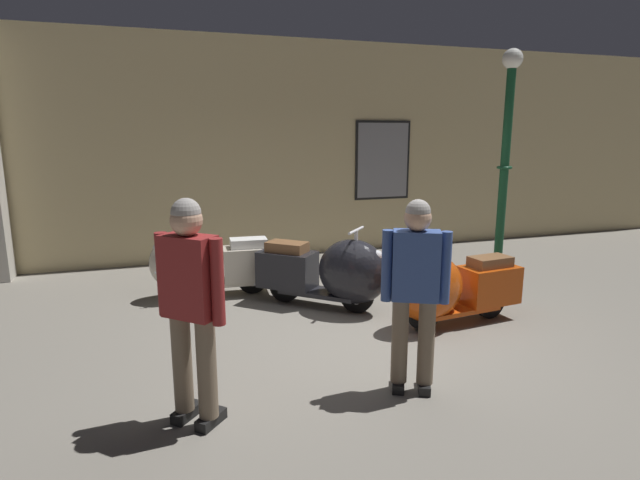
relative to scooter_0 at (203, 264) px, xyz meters
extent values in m
plane|color=slate|center=(1.44, -1.89, -0.44)|extent=(60.00, 60.00, 0.00)
cube|color=#CCB784|center=(1.44, 2.03, 1.36)|extent=(18.00, 0.20, 3.60)
cube|color=black|center=(3.37, 1.92, 1.16)|extent=(1.04, 0.03, 1.39)
cube|color=gray|center=(3.37, 1.90, 1.16)|extent=(0.96, 0.01, 1.31)
cylinder|color=black|center=(-0.30, 0.02, -0.25)|extent=(0.39, 0.10, 0.39)
cylinder|color=silver|center=(-0.30, 0.02, -0.25)|extent=(0.18, 0.11, 0.18)
cylinder|color=black|center=(0.62, -0.04, -0.25)|extent=(0.39, 0.10, 0.39)
cylinder|color=silver|center=(0.62, -0.04, -0.25)|extent=(0.18, 0.11, 0.18)
cube|color=beige|center=(0.16, -0.01, -0.26)|extent=(0.95, 0.41, 0.05)
ellipsoid|color=beige|center=(-0.26, 0.02, 0.03)|extent=(0.85, 0.56, 0.74)
cube|color=beige|center=(0.58, -0.04, -0.03)|extent=(0.69, 0.43, 0.43)
cube|color=silver|center=(0.58, -0.04, 0.24)|extent=(0.49, 0.30, 0.12)
sphere|color=silver|center=(-0.53, 0.04, 0.24)|extent=(0.15, 0.15, 0.15)
cylinder|color=silver|center=(-0.28, 0.02, 0.37)|extent=(0.04, 0.04, 0.27)
cylinder|color=silver|center=(-0.28, 0.02, 0.51)|extent=(0.06, 0.43, 0.03)
cube|color=silver|center=(-0.27, -0.23, -0.02)|extent=(0.66, 0.06, 0.02)
cylinder|color=black|center=(1.66, -1.15, -0.24)|extent=(0.35, 0.33, 0.41)
cylinder|color=silver|center=(1.66, -1.15, -0.24)|extent=(0.20, 0.19, 0.18)
cylinder|color=black|center=(0.94, -0.51, -0.24)|extent=(0.35, 0.33, 0.41)
cylinder|color=silver|center=(0.94, -0.51, -0.24)|extent=(0.20, 0.19, 0.18)
cube|color=black|center=(1.30, -0.83, -0.26)|extent=(0.96, 0.92, 0.05)
ellipsoid|color=black|center=(1.62, -1.12, 0.05)|extent=(0.98, 0.96, 0.77)
cube|color=black|center=(0.97, -0.53, -0.02)|extent=(0.78, 0.76, 0.45)
cube|color=brown|center=(0.97, -0.53, 0.27)|extent=(0.55, 0.54, 0.12)
sphere|color=silver|center=(1.83, -1.31, 0.26)|extent=(0.15, 0.15, 0.15)
cylinder|color=silver|center=(1.64, -1.14, 0.40)|extent=(0.04, 0.04, 0.28)
cylinder|color=silver|center=(1.64, -1.14, 0.55)|extent=(0.32, 0.35, 0.03)
cylinder|color=black|center=(2.14, -1.89, -0.25)|extent=(0.39, 0.12, 0.38)
cylinder|color=silver|center=(2.14, -1.89, -0.25)|extent=(0.18, 0.11, 0.17)
cylinder|color=black|center=(3.04, -1.79, -0.25)|extent=(0.39, 0.12, 0.38)
cylinder|color=silver|center=(3.04, -1.79, -0.25)|extent=(0.18, 0.11, 0.17)
cube|color=#C6470F|center=(2.59, -1.84, -0.27)|extent=(0.94, 0.44, 0.05)
ellipsoid|color=#C6470F|center=(2.18, -1.88, 0.02)|extent=(0.85, 0.58, 0.73)
cube|color=#C6470F|center=(3.00, -1.80, -0.04)|extent=(0.69, 0.45, 0.42)
cube|color=brown|center=(3.00, -1.80, 0.23)|extent=(0.48, 0.32, 0.11)
sphere|color=silver|center=(1.92, -1.91, 0.22)|extent=(0.14, 0.14, 0.14)
cylinder|color=silver|center=(2.16, -1.89, 0.36)|extent=(0.04, 0.04, 0.27)
cylinder|color=silver|center=(2.16, -1.89, 0.49)|extent=(0.08, 0.42, 0.03)
cylinder|color=#144728|center=(3.72, -1.00, -0.35)|extent=(0.28, 0.28, 0.18)
cylinder|color=#144728|center=(3.72, -1.00, 1.08)|extent=(0.11, 0.11, 2.68)
torus|color=#144728|center=(3.72, -1.00, 1.21)|extent=(0.19, 0.19, 0.04)
sphere|color=white|center=(3.72, -1.00, 2.53)|extent=(0.25, 0.25, 0.25)
cube|color=black|center=(-0.24, -3.03, -0.40)|extent=(0.25, 0.26, 0.08)
cylinder|color=#72604C|center=(-0.26, -3.05, 0.05)|extent=(0.14, 0.14, 0.82)
cube|color=black|center=(-0.40, -2.88, -0.40)|extent=(0.25, 0.26, 0.08)
cylinder|color=#72604C|center=(-0.42, -2.90, 0.05)|extent=(0.14, 0.14, 0.82)
cube|color=maroon|center=(-0.34, -2.97, 0.67)|extent=(0.41, 0.41, 0.58)
cylinder|color=maroon|center=(-0.17, -3.13, 0.66)|extent=(0.09, 0.09, 0.60)
cylinder|color=maroon|center=(-0.51, -2.81, 0.66)|extent=(0.09, 0.09, 0.60)
sphere|color=tan|center=(-0.34, -2.97, 1.07)|extent=(0.22, 0.22, 0.22)
sphere|color=gray|center=(-0.34, -2.97, 1.12)|extent=(0.20, 0.20, 0.20)
cube|color=black|center=(1.49, -3.06, -0.40)|extent=(0.20, 0.27, 0.08)
cylinder|color=#72604C|center=(1.48, -3.07, 0.03)|extent=(0.13, 0.13, 0.79)
cube|color=black|center=(1.30, -2.96, -0.40)|extent=(0.20, 0.27, 0.08)
cylinder|color=#72604C|center=(1.29, -2.98, 0.03)|extent=(0.13, 0.13, 0.79)
cube|color=#334C8C|center=(1.38, -3.03, 0.62)|extent=(0.41, 0.33, 0.56)
cylinder|color=#334C8C|center=(1.58, -3.13, 0.61)|extent=(0.09, 0.09, 0.58)
cylinder|color=#334C8C|center=(1.18, -2.93, 0.61)|extent=(0.09, 0.09, 0.58)
sphere|color=tan|center=(1.38, -3.03, 1.00)|extent=(0.21, 0.21, 0.21)
sphere|color=gray|center=(1.38, -3.03, 1.05)|extent=(0.19, 0.19, 0.19)
camera|label=1|loc=(-0.52, -6.45, 1.64)|focal=28.47mm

